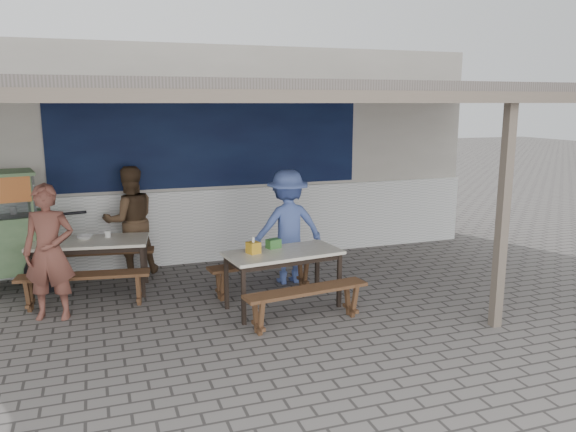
% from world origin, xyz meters
% --- Properties ---
extents(ground, '(60.00, 60.00, 0.00)m').
position_xyz_m(ground, '(0.00, 0.00, 0.00)').
color(ground, '#635D59').
rests_on(ground, ground).
extents(back_wall, '(9.00, 1.28, 3.50)m').
position_xyz_m(back_wall, '(-0.00, 3.58, 1.72)').
color(back_wall, beige).
rests_on(back_wall, ground).
extents(warung_roof, '(9.00, 4.21, 2.81)m').
position_xyz_m(warung_roof, '(0.02, 0.90, 2.71)').
color(warung_roof, '#5E5551').
rests_on(warung_roof, ground).
extents(table_left, '(1.63, 0.97, 0.75)m').
position_xyz_m(table_left, '(-2.15, 1.91, 0.67)').
color(table_left, white).
rests_on(table_left, ground).
extents(bench_left_street, '(1.66, 0.52, 0.45)m').
position_xyz_m(bench_left_street, '(-2.23, 1.33, 0.34)').
color(bench_left_street, brown).
rests_on(bench_left_street, ground).
extents(bench_left_wall, '(1.66, 0.52, 0.45)m').
position_xyz_m(bench_left_wall, '(-2.06, 2.49, 0.34)').
color(bench_left_wall, brown).
rests_on(bench_left_wall, ground).
extents(table_right, '(1.52, 0.88, 0.75)m').
position_xyz_m(table_right, '(0.17, 0.48, 0.67)').
color(table_right, white).
rests_on(table_right, ground).
extents(bench_right_street, '(1.57, 0.48, 0.45)m').
position_xyz_m(bench_right_street, '(0.25, -0.14, 0.34)').
color(bench_right_street, brown).
rests_on(bench_right_street, ground).
extents(bench_right_wall, '(1.57, 0.48, 0.45)m').
position_xyz_m(bench_right_wall, '(0.09, 1.11, 0.34)').
color(bench_right_wall, brown).
rests_on(bench_right_wall, ground).
extents(patron_street_side, '(0.69, 0.54, 1.66)m').
position_xyz_m(patron_street_side, '(-2.59, 1.08, 0.83)').
color(patron_street_side, brown).
rests_on(patron_street_side, ground).
extents(patron_wall_side, '(0.90, 0.75, 1.67)m').
position_xyz_m(patron_wall_side, '(-1.55, 2.67, 0.83)').
color(patron_wall_side, brown).
rests_on(patron_wall_side, ground).
extents(patron_right_table, '(1.07, 0.62, 1.66)m').
position_xyz_m(patron_right_table, '(0.58, 1.49, 0.83)').
color(patron_right_table, '#5169B7').
rests_on(patron_right_table, ground).
extents(tissue_box, '(0.18, 0.18, 0.14)m').
position_xyz_m(tissue_box, '(-0.21, 0.52, 0.82)').
color(tissue_box, gold).
rests_on(tissue_box, table_right).
extents(donation_box, '(0.20, 0.16, 0.12)m').
position_xyz_m(donation_box, '(0.11, 0.69, 0.81)').
color(donation_box, '#3B7634').
rests_on(donation_box, table_right).
extents(condiment_jar, '(0.08, 0.08, 0.09)m').
position_xyz_m(condiment_jar, '(-1.90, 2.01, 0.80)').
color(condiment_jar, silver).
rests_on(condiment_jar, table_left).
extents(condiment_bowl, '(0.27, 0.27, 0.05)m').
position_xyz_m(condiment_bowl, '(-2.20, 2.01, 0.78)').
color(condiment_bowl, silver).
rests_on(condiment_bowl, table_left).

